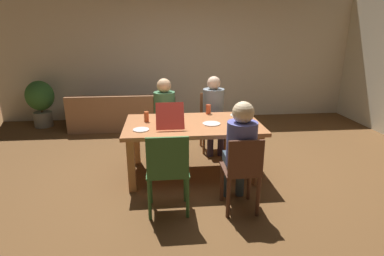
# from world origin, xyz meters

# --- Properties ---
(ground_plane) EXTENTS (20.00, 20.00, 0.00)m
(ground_plane) POSITION_xyz_m (0.00, 0.00, 0.00)
(ground_plane) COLOR brown
(back_wall) EXTENTS (7.79, 0.12, 2.84)m
(back_wall) POSITION_xyz_m (0.00, 3.02, 1.42)
(back_wall) COLOR beige
(back_wall) RESTS_ON ground
(dining_table) EXTENTS (1.80, 1.06, 0.74)m
(dining_table) POSITION_xyz_m (0.00, 0.00, 0.64)
(dining_table) COLOR #B97042
(dining_table) RESTS_ON ground
(chair_0) EXTENTS (0.40, 0.42, 0.93)m
(chair_0) POSITION_xyz_m (0.43, 0.96, 0.51)
(chair_0) COLOR brown
(chair_0) RESTS_ON ground
(person_0) EXTENTS (0.34, 0.50, 1.23)m
(person_0) POSITION_xyz_m (0.43, 0.83, 0.73)
(person_0) COLOR #342B43
(person_0) RESTS_ON ground
(chair_1) EXTENTS (0.39, 0.41, 0.87)m
(chair_1) POSITION_xyz_m (-0.36, 0.96, 0.47)
(chair_1) COLOR #523618
(chair_1) RESTS_ON ground
(person_1) EXTENTS (0.34, 0.54, 1.21)m
(person_1) POSITION_xyz_m (-0.36, 0.83, 0.72)
(person_1) COLOR #3B444C
(person_1) RESTS_ON ground
(chair_2) EXTENTS (0.38, 0.41, 0.88)m
(chair_2) POSITION_xyz_m (0.43, -1.00, 0.47)
(chair_2) COLOR #512F20
(chair_2) RESTS_ON ground
(person_2) EXTENTS (0.32, 0.48, 1.23)m
(person_2) POSITION_xyz_m (0.43, -0.88, 0.73)
(person_2) COLOR #36434D
(person_2) RESTS_ON ground
(chair_3) EXTENTS (0.45, 0.38, 0.92)m
(chair_3) POSITION_xyz_m (-0.36, -0.98, 0.53)
(chair_3) COLOR #346532
(chair_3) RESTS_ON ground
(pizza_box_0) EXTENTS (0.35, 0.52, 0.33)m
(pizza_box_0) POSITION_xyz_m (-0.31, -0.05, 0.78)
(pizza_box_0) COLOR red
(pizza_box_0) RESTS_ON dining_table
(plate_0) EXTENTS (0.24, 0.24, 0.03)m
(plate_0) POSITION_xyz_m (0.60, -0.13, 0.75)
(plate_0) COLOR white
(plate_0) RESTS_ON dining_table
(plate_1) EXTENTS (0.25, 0.25, 0.01)m
(plate_1) POSITION_xyz_m (0.70, 0.29, 0.74)
(plate_1) COLOR white
(plate_1) RESTS_ON dining_table
(plate_2) EXTENTS (0.20, 0.20, 0.01)m
(plate_2) POSITION_xyz_m (-0.67, -0.24, 0.74)
(plate_2) COLOR white
(plate_2) RESTS_ON dining_table
(plate_3) EXTENTS (0.23, 0.23, 0.01)m
(plate_3) POSITION_xyz_m (0.24, -0.07, 0.74)
(plate_3) COLOR white
(plate_3) RESTS_ON dining_table
(drinking_glass_0) EXTENTS (0.07, 0.07, 0.14)m
(drinking_glass_0) POSITION_xyz_m (-0.62, 0.13, 0.81)
(drinking_glass_0) COLOR #BA532B
(drinking_glass_0) RESTS_ON dining_table
(drinking_glass_1) EXTENTS (0.07, 0.07, 0.14)m
(drinking_glass_1) POSITION_xyz_m (0.28, 0.45, 0.81)
(drinking_glass_1) COLOR #BD4827
(drinking_glass_1) RESTS_ON dining_table
(couch) EXTENTS (2.00, 0.87, 0.72)m
(couch) POSITION_xyz_m (-1.24, 2.31, 0.27)
(couch) COLOR #9C6B48
(couch) RESTS_ON ground
(potted_plant) EXTENTS (0.55, 0.55, 0.95)m
(potted_plant) POSITION_xyz_m (-2.87, 2.52, 0.56)
(potted_plant) COLOR gray
(potted_plant) RESTS_ON ground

